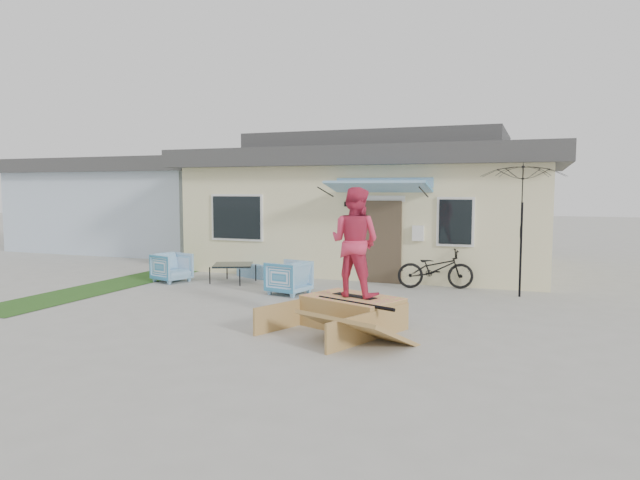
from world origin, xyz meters
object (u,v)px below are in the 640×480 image
(armchair_left, at_px, (172,266))
(skate_ramp, at_px, (353,312))
(armchair_right, at_px, (289,276))
(skater, at_px, (355,240))
(loveseat, at_px, (260,268))
(skateboard, at_px, (355,295))
(patio_umbrella, at_px, (522,218))
(coffee_table, at_px, (233,273))
(bicycle, at_px, (435,265))

(armchair_left, height_order, skate_ramp, armchair_left)
(armchair_right, bearing_deg, skater, 55.88)
(armchair_left, bearing_deg, loveseat, -33.26)
(skate_ramp, xyz_separation_m, skateboard, (0.02, 0.05, 0.29))
(loveseat, xyz_separation_m, patio_umbrella, (6.66, -0.41, 1.49))
(loveseat, height_order, patio_umbrella, patio_umbrella)
(skate_ramp, bearing_deg, skater, 90.00)
(loveseat, distance_m, coffee_table, 0.99)
(armchair_right, relative_size, skate_ramp, 0.40)
(loveseat, bearing_deg, skateboard, 153.99)
(coffee_table, bearing_deg, armchair_left, -162.37)
(patio_umbrella, distance_m, skateboard, 4.89)
(armchair_right, height_order, skater, skater)
(armchair_left, relative_size, patio_umbrella, 0.37)
(loveseat, height_order, armchair_left, armchair_left)
(armchair_right, distance_m, skateboard, 3.36)
(coffee_table, height_order, bicycle, bicycle)
(skate_ramp, distance_m, skateboard, 0.29)
(bicycle, relative_size, skate_ramp, 0.86)
(armchair_right, height_order, patio_umbrella, patio_umbrella)
(patio_umbrella, height_order, skateboard, patio_umbrella)
(armchair_right, bearing_deg, skate_ramp, 55.07)
(coffee_table, relative_size, bicycle, 0.53)
(armchair_right, xyz_separation_m, skateboard, (2.33, -2.42, 0.13))
(coffee_table, height_order, skater, skater)
(loveseat, height_order, skateboard, skateboard)
(armchair_left, bearing_deg, skate_ramp, -98.98)
(armchair_right, bearing_deg, armchair_left, -86.48)
(skater, bearing_deg, coffee_table, -27.12)
(patio_umbrella, xyz_separation_m, skater, (-2.61, -3.96, -0.23))
(coffee_table, xyz_separation_m, skateboard, (4.33, -3.42, 0.31))
(armchair_right, distance_m, skate_ramp, 3.39)
(loveseat, bearing_deg, armchair_left, 59.74)
(patio_umbrella, xyz_separation_m, skateboard, (-2.61, -3.96, -1.20))
(bicycle, bearing_deg, skateboard, 155.35)
(patio_umbrella, relative_size, skateboard, 2.62)
(skate_ramp, bearing_deg, skateboard, 90.00)
(loveseat, height_order, armchair_right, armchair_right)
(skater, bearing_deg, skateboard, -0.00)
(skateboard, bearing_deg, bicycle, 102.44)
(bicycle, bearing_deg, armchair_right, 107.21)
(armchair_left, bearing_deg, bicycle, -59.40)
(armchair_left, distance_m, coffee_table, 1.60)
(patio_umbrella, bearing_deg, skateboard, -123.36)
(armchair_left, distance_m, patio_umbrella, 8.63)
(bicycle, bearing_deg, patio_umbrella, -118.28)
(armchair_right, xyz_separation_m, skater, (2.33, -2.42, 1.09))
(armchair_left, xyz_separation_m, armchair_right, (3.52, -0.52, 0.01))
(loveseat, relative_size, armchair_left, 1.61)
(skateboard, distance_m, skater, 0.97)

